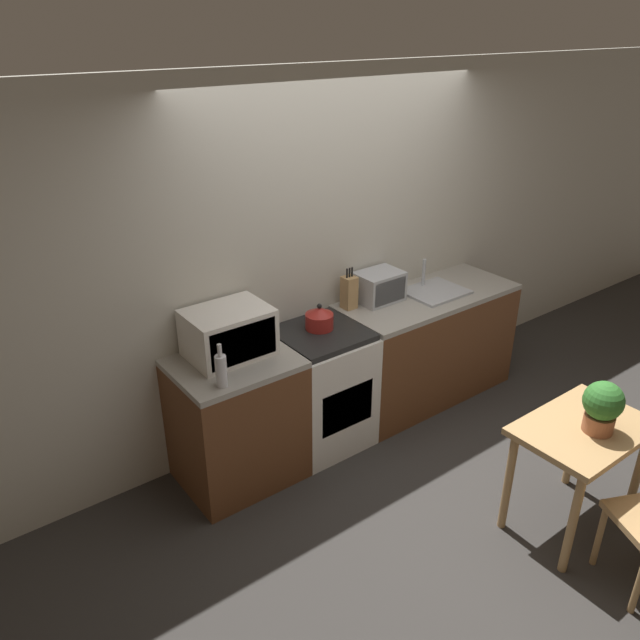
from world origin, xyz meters
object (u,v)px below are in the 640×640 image
(stove_range, at_px, (321,387))
(bottle, at_px, (221,370))
(dining_table, at_px, (581,443))
(microwave, at_px, (229,333))
(kettle, at_px, (319,318))
(toaster_oven, at_px, (379,287))

(stove_range, distance_m, bottle, 1.07)
(stove_range, distance_m, dining_table, 1.76)
(microwave, bearing_deg, dining_table, -51.33)
(kettle, distance_m, dining_table, 1.83)
(kettle, distance_m, bottle, 0.95)
(bottle, distance_m, toaster_oven, 1.61)
(microwave, xyz_separation_m, dining_table, (1.36, -1.70, -0.45))
(bottle, bearing_deg, microwave, 53.79)
(stove_range, xyz_separation_m, kettle, (0.02, 0.05, 0.53))
(kettle, relative_size, bottle, 0.71)
(microwave, height_order, dining_table, microwave)
(kettle, height_order, dining_table, kettle)
(kettle, relative_size, microwave, 0.38)
(dining_table, bearing_deg, toaster_oven, 90.86)
(stove_range, bearing_deg, toaster_oven, 13.25)
(kettle, relative_size, toaster_oven, 0.57)
(microwave, distance_m, bottle, 0.39)
(stove_range, bearing_deg, kettle, 66.46)
(stove_range, xyz_separation_m, toaster_oven, (0.67, 0.16, 0.57))
(stove_range, bearing_deg, bottle, -166.22)
(kettle, height_order, microwave, microwave)
(microwave, distance_m, dining_table, 2.23)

